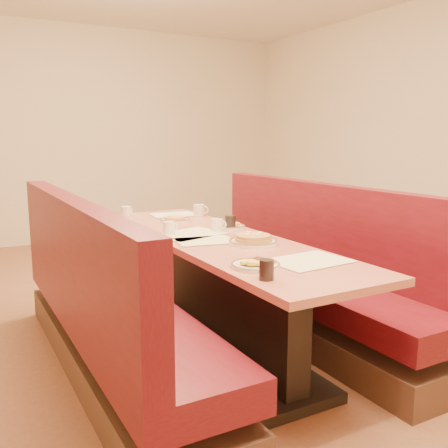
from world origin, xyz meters
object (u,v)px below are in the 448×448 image
diner_table (217,294)px  coffee_mug_a (217,225)px  booth_right (307,281)px  soda_tumbler_mid (230,223)px  coffee_mug_b (169,228)px  coffee_mug_d (126,211)px  booth_left (105,315)px  pancake_plate (253,240)px  eggs_plate (255,264)px  soda_tumbler_near (267,270)px  coffee_mug_c (199,210)px

diner_table → coffee_mug_a: 0.46m
booth_right → soda_tumbler_mid: (-0.53, 0.18, 0.44)m
coffee_mug_b → coffee_mug_d: coffee_mug_b is taller
booth_left → booth_right: same height
booth_right → coffee_mug_d: size_ratio=24.44×
pancake_plate → coffee_mug_b: (-0.31, 0.53, 0.02)m
soda_tumbler_mid → booth_right: bearing=-19.1°
pancake_plate → coffee_mug_d: (-0.33, 1.38, 0.02)m
diner_table → booth_right: 0.73m
coffee_mug_b → coffee_mug_d: (-0.02, 0.85, -0.00)m
coffee_mug_d → coffee_mug_b: bearing=-110.0°
booth_right → coffee_mug_d: booth_right is taller
pancake_plate → coffee_mug_b: 0.62m
coffee_mug_b → eggs_plate: bearing=-97.2°
booth_right → soda_tumbler_mid: 0.71m
booth_right → coffee_mug_d: 1.53m
soda_tumbler_mid → diner_table: bearing=-138.1°
booth_left → eggs_plate: (0.55, -0.74, 0.40)m
coffee_mug_a → soda_tumbler_mid: soda_tumbler_mid is taller
diner_table → booth_left: booth_left is taller
coffee_mug_b → diner_table: bearing=-58.4°
soda_tumbler_near → booth_left: bearing=116.7°
soda_tumbler_near → soda_tumbler_mid: bearing=67.9°
eggs_plate → coffee_mug_a: coffee_mug_a is taller
coffee_mug_a → coffee_mug_c: bearing=77.8°
soda_tumbler_near → pancake_plate: bearing=62.3°
coffee_mug_d → soda_tumbler_near: size_ratio=1.10×
soda_tumbler_mid → coffee_mug_a: bearing=-174.6°
diner_table → coffee_mug_a: coffee_mug_a is taller
booth_left → soda_tumbler_mid: bearing=11.1°
coffee_mug_c → eggs_plate: bearing=-85.8°
coffee_mug_b → soda_tumbler_near: size_ratio=1.14×
diner_table → soda_tumbler_mid: size_ratio=24.98×
pancake_plate → coffee_mug_b: bearing=120.5°
eggs_plate → coffee_mug_a: bearing=73.0°
eggs_plate → soda_tumbler_near: soda_tumbler_near is taller
diner_table → coffee_mug_a: (0.10, 0.17, 0.42)m
coffee_mug_a → booth_right: bearing=-11.6°
coffee_mug_a → coffee_mug_d: 0.99m
eggs_plate → coffee_mug_a: (0.28, 0.92, 0.03)m
booth_left → coffee_mug_c: 1.38m
eggs_plate → booth_left: bearing=126.5°
pancake_plate → coffee_mug_a: size_ratio=2.65×
eggs_plate → diner_table: bearing=76.2°
booth_left → eggs_plate: booth_left is taller
coffee_mug_b → coffee_mug_a: bearing=-23.3°
booth_left → coffee_mug_d: bearing=65.6°
coffee_mug_a → pancake_plate: bearing=-86.6°
diner_table → coffee_mug_d: size_ratio=24.44×
coffee_mug_b → coffee_mug_d: 0.85m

